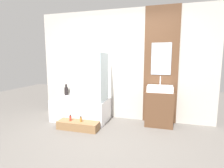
{
  "coord_description": "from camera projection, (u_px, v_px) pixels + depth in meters",
  "views": [
    {
      "loc": [
        0.92,
        -2.53,
        1.45
      ],
      "look_at": [
        -0.01,
        0.7,
        0.97
      ],
      "focal_mm": 28.0,
      "sensor_mm": 36.0,
      "label": 1
    }
  ],
  "objects": [
    {
      "name": "sink",
      "position": [
        160.0,
        89.0,
        3.75
      ],
      "size": [
        0.54,
        0.36,
        0.33
      ],
      "color": "white",
      "rests_on": "vanity_cabinet"
    },
    {
      "name": "vase_round_light",
      "position": [
        72.0,
        93.0,
        4.5
      ],
      "size": [
        0.1,
        0.1,
        0.1
      ],
      "primitive_type": "sphere",
      "color": "silver",
      "rests_on": "bathtub"
    },
    {
      "name": "vase_tall_dark",
      "position": [
        66.0,
        91.0,
        4.54
      ],
      "size": [
        0.09,
        0.09,
        0.28
      ],
      "color": "black",
      "rests_on": "bathtub"
    },
    {
      "name": "bottle_soap_primary",
      "position": [
        70.0,
        118.0,
        3.65
      ],
      "size": [
        0.04,
        0.04,
        0.13
      ],
      "color": "red",
      "rests_on": "wooden_step_bench"
    },
    {
      "name": "wall_wood_accent",
      "position": [
        161.0,
        65.0,
        3.89
      ],
      "size": [
        0.75,
        0.04,
        2.6
      ],
      "color": "brown",
      "rests_on": "ground_plane"
    },
    {
      "name": "ground_plane",
      "position": [
        101.0,
        148.0,
        2.87
      ],
      "size": [
        12.0,
        12.0,
        0.0
      ],
      "primitive_type": "plane",
      "color": "#605B56"
    },
    {
      "name": "wall_tiled_back",
      "position": [
        122.0,
        65.0,
        4.19
      ],
      "size": [
        4.2,
        0.06,
        2.6
      ],
      "primitive_type": "cube",
      "color": "#B7B2A8",
      "rests_on": "ground_plane"
    },
    {
      "name": "glass_shower_screen",
      "position": [
        104.0,
        77.0,
        3.83
      ],
      "size": [
        0.01,
        0.53,
        1.06
      ],
      "primitive_type": "cube",
      "color": "silver",
      "rests_on": "bathtub"
    },
    {
      "name": "bottle_soap_secondary",
      "position": [
        81.0,
        119.0,
        3.59
      ],
      "size": [
        0.04,
        0.04,
        0.12
      ],
      "color": "#B2752D",
      "rests_on": "wooden_step_bench"
    },
    {
      "name": "bathtub",
      "position": [
        81.0,
        109.0,
        4.18
      ],
      "size": [
        1.29,
        0.73,
        0.52
      ],
      "color": "white",
      "rests_on": "ground_plane"
    },
    {
      "name": "vanity_cabinet",
      "position": [
        159.0,
        109.0,
        3.81
      ],
      "size": [
        0.59,
        0.41,
        0.76
      ],
      "primitive_type": "cube",
      "color": "brown",
      "rests_on": "ground_plane"
    },
    {
      "name": "wooden_step_bench",
      "position": [
        78.0,
        125.0,
        3.63
      ],
      "size": [
        0.87,
        0.28,
        0.17
      ],
      "primitive_type": "cube",
      "color": "olive",
      "rests_on": "ground_plane"
    }
  ]
}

